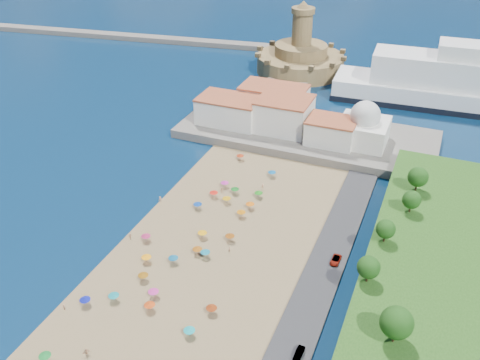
% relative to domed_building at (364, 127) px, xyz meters
% --- Properties ---
extents(ground, '(700.00, 700.00, 0.00)m').
position_rel_domed_building_xyz_m(ground, '(-30.00, -71.00, -8.97)').
color(ground, '#071938').
rests_on(ground, ground).
extents(terrace, '(90.00, 36.00, 3.00)m').
position_rel_domed_building_xyz_m(terrace, '(-20.00, 2.00, -7.47)').
color(terrace, '#59544C').
rests_on(terrace, ground).
extents(jetty, '(18.00, 70.00, 2.40)m').
position_rel_domed_building_xyz_m(jetty, '(-42.00, 37.00, -7.77)').
color(jetty, '#59544C').
rests_on(jetty, ground).
extents(breakwater, '(199.03, 34.77, 2.60)m').
position_rel_domed_building_xyz_m(breakwater, '(-140.00, 82.00, -7.67)').
color(breakwater, '#59544C').
rests_on(breakwater, ground).
extents(waterfront_buildings, '(57.00, 29.00, 11.00)m').
position_rel_domed_building_xyz_m(waterfront_buildings, '(-33.05, 2.64, -1.10)').
color(waterfront_buildings, silver).
rests_on(waterfront_buildings, terrace).
extents(domed_building, '(16.00, 16.00, 15.00)m').
position_rel_domed_building_xyz_m(domed_building, '(0.00, 0.00, 0.00)').
color(domed_building, silver).
rests_on(domed_building, terrace).
extents(fortress, '(40.00, 40.00, 32.40)m').
position_rel_domed_building_xyz_m(fortress, '(-42.00, 67.00, -2.29)').
color(fortress, olive).
rests_on(fortress, ground).
extents(beach_parasols, '(30.12, 116.42, 2.20)m').
position_rel_domed_building_xyz_m(beach_parasols, '(-29.89, -84.23, -6.83)').
color(beach_parasols, gray).
rests_on(beach_parasols, beach).
extents(beachgoers, '(33.58, 89.32, 1.84)m').
position_rel_domed_building_xyz_m(beachgoers, '(-33.80, -72.96, -7.83)').
color(beachgoers, tan).
rests_on(beachgoers, beach).
extents(parked_cars, '(2.30, 58.71, 1.40)m').
position_rel_domed_building_xyz_m(parked_cars, '(6.00, -87.99, -7.61)').
color(parked_cars, gray).
rests_on(parked_cars, promenade).
extents(hillside_trees, '(13.78, 107.75, 8.26)m').
position_rel_domed_building_xyz_m(hillside_trees, '(18.76, -79.42, 1.27)').
color(hillside_trees, '#382314').
rests_on(hillside_trees, hillside).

